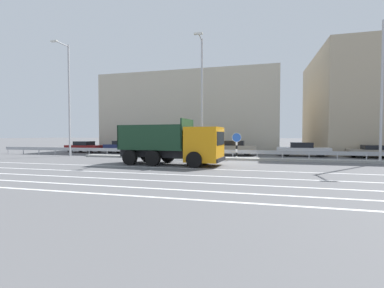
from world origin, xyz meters
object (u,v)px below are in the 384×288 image
Objects in this scene: parked_car_4 at (302,149)px; parked_car_5 at (372,151)px; parked_car_3 at (233,148)px; street_lamp_2 at (383,85)px; parked_car_1 at (123,147)px; median_road_sign at (237,145)px; church_tower at (325,113)px; parked_car_0 at (85,147)px; dump_truck at (184,146)px; street_lamp_0 at (68,96)px; street_lamp_1 at (202,94)px; parked_car_2 at (172,147)px.

parked_car_4 reaches higher than parked_car_5.
parked_car_3 reaches higher than parked_car_4.
parked_car_1 is at bearing 167.74° from street_lamp_2.
median_road_sign is 30.07m from church_tower.
parked_car_0 is at bearing 90.53° from parked_car_3.
dump_truck is 35.71m from church_tower.
parked_car_1 is at bearing -140.33° from church_tower.
parked_car_0 is (-18.25, 4.72, -0.52)m from median_road_sign.
dump_truck is at bearing 124.97° from parked_car_5.
street_lamp_0 reaches higher than parked_car_5.
median_road_sign is 0.46× the size of parked_car_4.
church_tower is at bearing 132.79° from parked_car_1.
median_road_sign is at bearing 150.33° from dump_truck.
street_lamp_0 reaches higher than parked_car_1.
parked_car_3 is at bearing -81.31° from parked_car_4.
parked_car_0 is 0.89× the size of parked_car_4.
street_lamp_1 reaches higher than parked_car_2.
parked_car_3 is (-0.68, 4.70, -0.45)m from median_road_sign.
parked_car_1 is 0.94× the size of parked_car_3.
parked_car_3 is at bearing 169.46° from dump_truck.
street_lamp_2 is (10.47, -0.31, 4.47)m from median_road_sign.
parked_car_0 is (-1.86, 4.88, -5.24)m from street_lamp_0.
street_lamp_2 is 2.36× the size of parked_car_0.
street_lamp_2 is 27.11m from church_tower.
church_tower reaches higher than parked_car_2.
parked_car_2 is 30.45m from church_tower.
parked_car_4 is at bearing 93.67° from parked_car_2.
church_tower is (7.10, 21.50, 5.12)m from parked_car_4.
parked_car_4 is 1.28× the size of parked_car_5.
median_road_sign is at bearing -44.56° from parked_car_4.
parked_car_4 is (6.67, 0.47, -0.07)m from parked_car_3.
parked_car_0 is 11.07m from parked_car_2.
parked_car_2 is (-7.19, 4.53, -0.43)m from median_road_sign.
dump_truck is at bearing -117.46° from church_tower.
street_lamp_2 is at bearing 75.53° from parked_car_2.
street_lamp_0 is 13.44m from street_lamp_1.
street_lamp_2 is 2.38× the size of parked_car_1.
parked_car_2 is (-17.66, 4.84, -4.91)m from street_lamp_2.
parked_car_4 is at bearing 13.43° from street_lamp_0.
street_lamp_0 is 11.55m from parked_car_2.
street_lamp_2 is at bearing -0.30° from street_lamp_0.
parked_car_3 is 0.36× the size of church_tower.
parked_car_3 reaches higher than parked_car_5.
parked_car_0 is 5.02m from parked_car_1.
street_lamp_2 is at bearing 81.25° from parked_car_0.
parked_car_2 reaches higher than parked_car_5.
median_road_sign reaches higher than parked_car_3.
street_lamp_1 is 2.35× the size of parked_car_1.
street_lamp_0 is at bearing 107.79° from parked_car_3.
parked_car_4 is at bearing 40.82° from median_road_sign.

